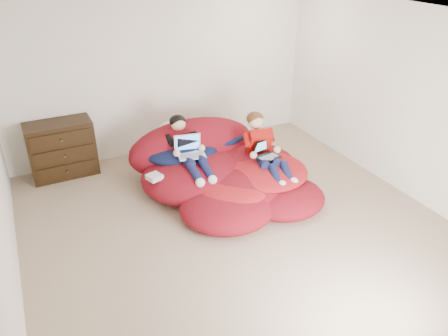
% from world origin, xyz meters
% --- Properties ---
extents(room_shell, '(5.10, 5.10, 2.77)m').
position_xyz_m(room_shell, '(0.00, 0.00, 0.22)').
color(room_shell, tan).
rests_on(room_shell, ground).
extents(dresser, '(0.94, 0.54, 0.84)m').
position_xyz_m(dresser, '(-1.71, 2.25, 0.42)').
color(dresser, black).
rests_on(dresser, ground).
extents(beanbag_pile, '(2.35, 2.39, 0.91)m').
position_xyz_m(beanbag_pile, '(0.25, 0.86, 0.26)').
color(beanbag_pile, maroon).
rests_on(beanbag_pile, ground).
extents(cream_pillow, '(0.45, 0.29, 0.29)m').
position_xyz_m(cream_pillow, '(-0.16, 1.76, 0.62)').
color(cream_pillow, silver).
rests_on(cream_pillow, beanbag_pile).
extents(older_boy, '(0.33, 1.16, 0.62)m').
position_xyz_m(older_boy, '(-0.17, 1.11, 0.65)').
color(older_boy, black).
rests_on(older_boy, beanbag_pile).
extents(younger_boy, '(0.41, 1.09, 0.74)m').
position_xyz_m(younger_boy, '(0.80, 0.65, 0.64)').
color(younger_boy, red).
rests_on(younger_boy, beanbag_pile).
extents(laptop_white, '(0.41, 0.36, 0.27)m').
position_xyz_m(laptop_white, '(-0.17, 0.99, 0.63)').
color(laptop_white, silver).
rests_on(laptop_white, older_boy).
extents(laptop_black, '(0.35, 0.37, 0.22)m').
position_xyz_m(laptop_black, '(0.80, 0.59, 0.57)').
color(laptop_black, black).
rests_on(laptop_black, younger_boy).
extents(power_adapter, '(0.22, 0.22, 0.07)m').
position_xyz_m(power_adapter, '(-0.74, 0.84, 0.42)').
color(power_adapter, silver).
rests_on(power_adapter, beanbag_pile).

